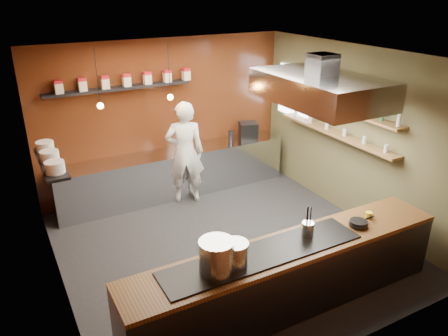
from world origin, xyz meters
TOP-DOWN VIEW (x-y plane):
  - floor at (0.00, 0.00)m, footprint 5.00×5.00m
  - back_wall at (0.00, 2.50)m, footprint 5.00×0.00m
  - left_wall at (-2.50, 0.00)m, footprint 0.00×5.00m
  - right_wall at (2.50, 0.00)m, footprint 0.00×5.00m
  - ceiling at (0.00, 0.00)m, footprint 5.00×5.00m
  - window_pane at (2.45, 1.70)m, footprint 0.00×1.00m
  - prep_counter at (0.00, 2.17)m, footprint 4.60×0.65m
  - pass_counter at (-0.00, -1.60)m, footprint 4.40×0.72m
  - tin_shelf at (-0.90, 2.36)m, footprint 2.60×0.26m
  - plate_shelf at (-2.34, 1.00)m, footprint 0.30×1.40m
  - bottle_shelf_upper at (2.34, 0.30)m, footprint 0.26×2.80m
  - bottle_shelf_lower at (2.34, 0.30)m, footprint 0.26×2.80m
  - extractor_hood at (1.30, -0.40)m, footprint 1.20×2.00m
  - pendant_left at (-1.40, 1.70)m, footprint 0.10×0.10m
  - pendant_right at (-0.20, 1.70)m, footprint 0.10×0.10m
  - storage_tins at (-0.75, 2.36)m, footprint 2.43×0.13m
  - plate_stacks at (-2.34, 1.00)m, footprint 0.26×1.16m
  - bottles at (2.34, 0.30)m, footprint 0.06×2.66m
  - wine_glasses at (2.34, 0.30)m, footprint 0.07×2.37m
  - stockpot_large at (-1.06, -1.65)m, footprint 0.48×0.48m
  - stockpot_small at (-0.82, -1.64)m, footprint 0.32×0.32m
  - utensil_crock at (0.29, -1.55)m, footprint 0.19×0.19m
  - frying_pan at (1.08, -1.65)m, footprint 0.42×0.25m
  - butter_jar at (1.36, -1.55)m, footprint 0.10×0.10m
  - espresso_machine at (1.65, 2.12)m, footprint 0.45×0.44m
  - chef at (0.08, 1.81)m, footprint 0.84×0.69m

SIDE VIEW (x-z plane):
  - floor at x=0.00m, z-range 0.00..0.00m
  - prep_counter at x=0.00m, z-range 0.00..0.90m
  - pass_counter at x=0.00m, z-range 0.00..0.94m
  - butter_jar at x=1.36m, z-range 0.92..1.01m
  - frying_pan at x=1.08m, z-range 0.94..1.00m
  - chef at x=0.08m, z-range 0.00..1.97m
  - utensil_crock at x=0.29m, z-range 0.94..1.14m
  - espresso_machine at x=1.65m, z-range 0.90..1.26m
  - stockpot_small at x=-0.82m, z-range 0.94..1.23m
  - stockpot_large at x=-1.06m, z-range 0.94..1.33m
  - bottle_shelf_lower at x=2.34m, z-range 1.43..1.47m
  - back_wall at x=0.00m, z-range -1.00..4.00m
  - left_wall at x=-2.50m, z-range -1.00..4.00m
  - right_wall at x=2.50m, z-range -1.00..4.00m
  - wine_glasses at x=2.34m, z-range 1.47..1.60m
  - plate_shelf at x=-2.34m, z-range 1.53..1.57m
  - plate_stacks at x=-2.34m, z-range 1.57..1.73m
  - window_pane at x=2.45m, z-range 1.40..2.40m
  - bottle_shelf_upper at x=2.34m, z-range 1.90..1.94m
  - bottles at x=2.34m, z-range 1.94..2.18m
  - pendant_left at x=-1.40m, z-range 1.68..2.63m
  - pendant_right at x=-0.20m, z-range 1.68..2.63m
  - tin_shelf at x=-0.90m, z-range 2.18..2.22m
  - storage_tins at x=-0.75m, z-range 2.22..2.44m
  - extractor_hood at x=1.30m, z-range 2.15..2.87m
  - ceiling at x=0.00m, z-range 3.00..3.00m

